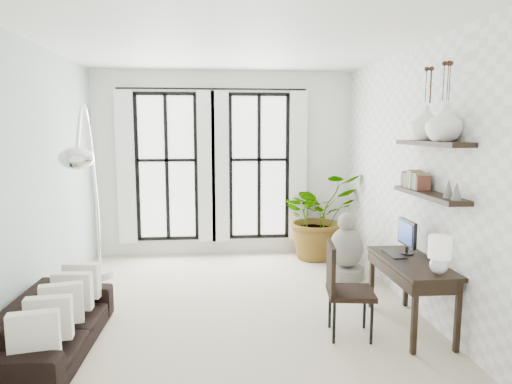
{
  "coord_description": "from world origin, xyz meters",
  "views": [
    {
      "loc": [
        -0.2,
        -5.49,
        2.19
      ],
      "look_at": [
        0.34,
        0.3,
        1.4
      ],
      "focal_mm": 32.0,
      "sensor_mm": 36.0,
      "label": 1
    }
  ],
  "objects": [
    {
      "name": "floor",
      "position": [
        0.0,
        0.0,
        0.0
      ],
      "size": [
        5.0,
        5.0,
        0.0
      ],
      "primitive_type": "plane",
      "color": "beige",
      "rests_on": "ground"
    },
    {
      "name": "ceiling",
      "position": [
        0.0,
        0.0,
        3.2
      ],
      "size": [
        5.0,
        5.0,
        0.0
      ],
      "primitive_type": "plane",
      "color": "white",
      "rests_on": "wall_back"
    },
    {
      "name": "wall_left",
      "position": [
        -2.25,
        0.0,
        1.6
      ],
      "size": [
        0.0,
        5.0,
        5.0
      ],
      "primitive_type": "plane",
      "rotation": [
        1.57,
        0.0,
        1.57
      ],
      "color": "#A7BBB0",
      "rests_on": "floor"
    },
    {
      "name": "wall_right",
      "position": [
        2.25,
        0.0,
        1.6
      ],
      "size": [
        0.0,
        5.0,
        5.0
      ],
      "primitive_type": "plane",
      "rotation": [
        1.57,
        0.0,
        -1.57
      ],
      "color": "white",
      "rests_on": "floor"
    },
    {
      "name": "wall_back",
      "position": [
        0.0,
        2.5,
        1.6
      ],
      "size": [
        4.5,
        0.0,
        4.5
      ],
      "primitive_type": "plane",
      "rotation": [
        1.57,
        0.0,
        0.0
      ],
      "color": "white",
      "rests_on": "floor"
    },
    {
      "name": "windows",
      "position": [
        -0.2,
        2.43,
        1.56
      ],
      "size": [
        3.26,
        0.13,
        2.65
      ],
      "color": "white",
      "rests_on": "wall_back"
    },
    {
      "name": "wall_shelves",
      "position": [
        2.11,
        -0.79,
        1.73
      ],
      "size": [
        0.25,
        1.3,
        0.6
      ],
      "color": "black",
      "rests_on": "wall_right"
    },
    {
      "name": "sofa",
      "position": [
        -1.8,
        -1.06,
        0.28
      ],
      "size": [
        0.79,
        1.91,
        0.55
      ],
      "primitive_type": "imported",
      "rotation": [
        0.0,
        0.0,
        1.55
      ],
      "color": "black",
      "rests_on": "floor"
    },
    {
      "name": "throw_pillows",
      "position": [
        -1.7,
        -1.06,
        0.5
      ],
      "size": [
        0.4,
        1.52,
        0.4
      ],
      "color": "silver",
      "rests_on": "sofa"
    },
    {
      "name": "plant",
      "position": [
        1.57,
        2.04,
        0.74
      ],
      "size": [
        1.66,
        1.57,
        1.48
      ],
      "primitive_type": "imported",
      "rotation": [
        0.0,
        0.0,
        0.38
      ],
      "color": "#2D7228",
      "rests_on": "floor"
    },
    {
      "name": "desk",
      "position": [
        1.95,
        -0.88,
        0.72
      ],
      "size": [
        0.55,
        1.31,
        1.16
      ],
      "color": "black",
      "rests_on": "floor"
    },
    {
      "name": "desk_chair",
      "position": [
        1.14,
        -0.95,
        0.58
      ],
      "size": [
        0.54,
        0.54,
        1.01
      ],
      "rotation": [
        0.0,
        0.0,
        -0.14
      ],
      "color": "black",
      "rests_on": "floor"
    },
    {
      "name": "arc_lamp",
      "position": [
        -1.7,
        0.13,
        1.95
      ],
      "size": [
        0.75,
        2.64,
        2.49
      ],
      "color": "silver",
      "rests_on": "floor"
    },
    {
      "name": "buddha",
      "position": [
        1.75,
        0.93,
        0.41
      ],
      "size": [
        0.55,
        0.55,
        0.99
      ],
      "color": "slate",
      "rests_on": "floor"
    },
    {
      "name": "vase_a",
      "position": [
        2.11,
        -1.08,
        2.27
      ],
      "size": [
        0.37,
        0.37,
        0.38
      ],
      "primitive_type": "imported",
      "color": "white",
      "rests_on": "shelf_upper"
    },
    {
      "name": "vase_b",
      "position": [
        2.11,
        -0.68,
        2.27
      ],
      "size": [
        0.37,
        0.37,
        0.38
      ],
      "primitive_type": "imported",
      "color": "white",
      "rests_on": "shelf_upper"
    }
  ]
}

